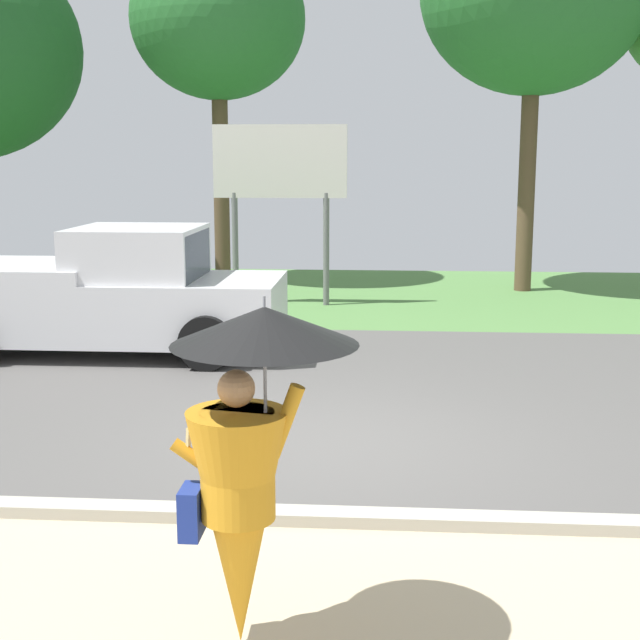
# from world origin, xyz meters

# --- Properties ---
(ground_plane) EXTENTS (40.00, 22.00, 0.20)m
(ground_plane) POSITION_xyz_m (0.00, 2.95, -0.05)
(ground_plane) COLOR #565451
(monk_pedestrian) EXTENTS (1.11, 1.08, 2.13)m
(monk_pedestrian) POSITION_xyz_m (-0.21, -3.81, 1.14)
(monk_pedestrian) COLOR orange
(monk_pedestrian) RESTS_ON ground_plane
(pickup_truck) EXTENTS (5.20, 2.28, 1.88)m
(pickup_truck) POSITION_xyz_m (-3.51, 4.05, 0.87)
(pickup_truck) COLOR silver
(pickup_truck) RESTS_ON ground_plane
(roadside_billboard) EXTENTS (2.60, 0.12, 3.50)m
(roadside_billboard) POSITION_xyz_m (-1.46, 8.54, 2.55)
(roadside_billboard) COLOR slate
(roadside_billboard) RESTS_ON ground_plane
(tree_right_far) EXTENTS (3.90, 3.90, 7.68)m
(tree_right_far) POSITION_xyz_m (-3.20, 11.64, 5.87)
(tree_right_far) COLOR brown
(tree_right_far) RESTS_ON ground_plane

